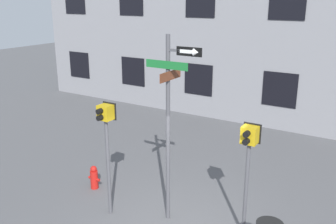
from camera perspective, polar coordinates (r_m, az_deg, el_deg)
name	(u,v)px	position (r m, az deg, el deg)	size (l,w,h in m)	color
street_sign_pole	(170,116)	(7.93, 0.36, -0.58)	(1.27, 0.79, 4.20)	#4C4C51
pedestrian_signal_left	(106,131)	(8.40, -9.39, -2.85)	(0.36, 0.40, 2.70)	#4C4C51
pedestrian_signal_right	(249,151)	(7.72, 12.17, -5.85)	(0.37, 0.40, 2.50)	#4C4C51
fire_hydrant	(94,177)	(10.30, -11.19, -9.76)	(0.36, 0.20, 0.65)	red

